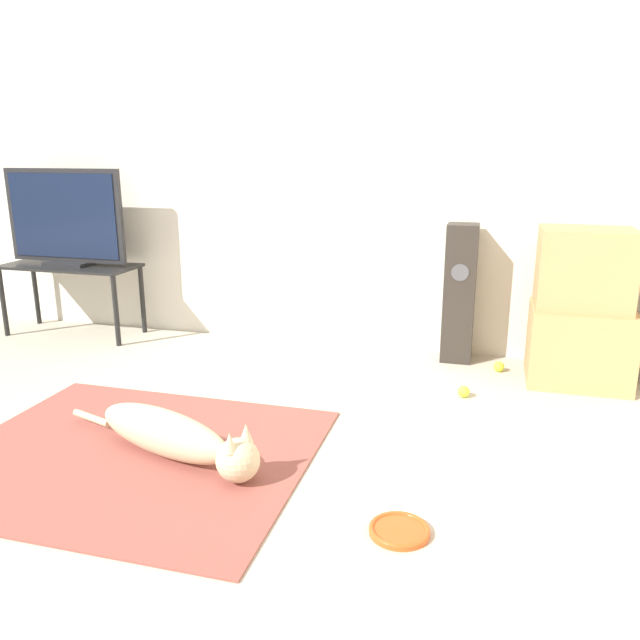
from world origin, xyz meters
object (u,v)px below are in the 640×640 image
Objects in this scene: cardboard_box_lower at (579,346)px; tv at (65,218)px; frisbee at (399,530)px; tennis_ball_near_speaker at (464,392)px; tv_stand at (71,275)px; cardboard_box_upper at (585,269)px; tennis_ball_by_boxes at (499,367)px; floor_speaker at (459,294)px; dog at (176,437)px.

tv is at bearing 178.69° from cardboard_box_lower.
frisbee is at bearing -113.77° from cardboard_box_lower.
tennis_ball_near_speaker is (0.16, 1.38, 0.02)m from frisbee.
tv_stand is at bearing 145.36° from frisbee.
tv reaches higher than tv_stand.
frisbee is at bearing -34.68° from tv.
cardboard_box_upper is 0.78m from tennis_ball_by_boxes.
floor_speaker is 0.53m from tennis_ball_by_boxes.
tennis_ball_by_boxes is 0.52m from tennis_ball_near_speaker.
tv reaches higher than tennis_ball_near_speaker.
cardboard_box_upper reaches higher than cardboard_box_lower.
tennis_ball_near_speaker is at bearing -9.94° from tv.
floor_speaker is (0.08, 2.04, 0.44)m from frisbee.
cardboard_box_upper is 3.51m from tv.
cardboard_box_lower is 8.68× the size of tennis_ball_by_boxes.
tv_stand is (-3.51, 0.06, -0.23)m from cardboard_box_upper.
cardboard_box_upper reaches higher than tennis_ball_near_speaker.
cardboard_box_upper reaches higher than dog.
frisbee is 0.22× the size of tv_stand.
floor_speaker reaches higher than tennis_ball_by_boxes.
tv is at bearing 145.32° from frisbee.
tv_stand is 15.24× the size of tennis_ball_by_boxes.
tennis_ball_by_boxes is at bearing -0.37° from tv.
cardboard_box_lower is at bearing -50.96° from cardboard_box_upper.
dog reaches higher than tennis_ball_near_speaker.
floor_speaker is at bearing 87.84° from frisbee.
cardboard_box_upper reaches higher than floor_speaker.
floor_speaker reaches higher than dog.
tv is at bearing 170.06° from tennis_ball_near_speaker.
tennis_ball_near_speaker is (-0.19, -0.49, 0.00)m from tennis_ball_by_boxes.
tennis_ball_near_speaker is at bearing -9.88° from tv_stand.
cardboard_box_lower is 0.62× the size of tv.
cardboard_box_upper is at bearing 40.19° from dog.
dog is 2.11m from tennis_ball_by_boxes.
tennis_ball_by_boxes and tennis_ball_near_speaker have the same top height.
tennis_ball_by_boxes is (-0.43, 0.04, -0.65)m from cardboard_box_upper.
tv reaches higher than cardboard_box_upper.
tennis_ball_near_speaker is (0.08, -0.65, -0.42)m from floor_speaker.
cardboard_box_upper is 0.57× the size of floor_speaker.
tv_stand is (-2.73, 1.88, 0.44)m from frisbee.
tennis_ball_by_boxes is at bearing 48.58° from dog.
tennis_ball_near_speaker is at bearing -144.32° from cardboard_box_upper.
frisbee is at bearing -34.64° from tv_stand.
cardboard_box_upper is 7.80× the size of tennis_ball_near_speaker.
tv_stand is 15.24× the size of tennis_ball_near_speaker.
tv_stand is at bearing 170.12° from tennis_ball_near_speaker.
tv_stand reaches higher than cardboard_box_lower.
cardboard_box_upper reaches higher than tennis_ball_by_boxes.
floor_speaker is (1.12, 1.75, 0.33)m from dog.
dog reaches higher than tennis_ball_by_boxes.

